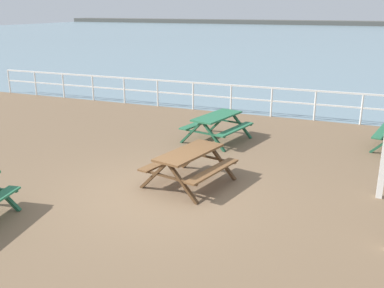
# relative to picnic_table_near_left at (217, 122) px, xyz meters

# --- Properties ---
(ground_plane) EXTENTS (30.00, 24.00, 0.20)m
(ground_plane) POSITION_rel_picnic_table_near_left_xyz_m (0.09, -4.16, -0.68)
(ground_plane) COLOR brown
(sea_band) EXTENTS (142.00, 90.00, 0.01)m
(sea_band) POSITION_rel_picnic_table_near_left_xyz_m (0.09, 48.59, -0.58)
(sea_band) COLOR gray
(sea_band) RESTS_ON ground
(distant_shoreline) EXTENTS (142.00, 6.00, 1.80)m
(distant_shoreline) POSITION_rel_picnic_table_near_left_xyz_m (0.09, 91.59, -0.58)
(distant_shoreline) COLOR #4C4C47
(distant_shoreline) RESTS_ON ground
(seaward_railing) EXTENTS (23.07, 0.07, 1.08)m
(seaward_railing) POSITION_rel_picnic_table_near_left_xyz_m (0.09, 3.59, 0.15)
(seaward_railing) COLOR white
(seaward_railing) RESTS_ON ground
(picnic_table_near_left) EXTENTS (1.87, 2.09, 0.80)m
(picnic_table_near_left) POSITION_rel_picnic_table_near_left_xyz_m (0.00, 0.00, 0.00)
(picnic_table_near_left) COLOR #286B47
(picnic_table_near_left) RESTS_ON ground
(picnic_table_near_right) EXTENTS (1.87, 2.09, 0.80)m
(picnic_table_near_right) POSITION_rel_picnic_table_near_left_xyz_m (0.52, -3.41, 0.00)
(picnic_table_near_right) COLOR brown
(picnic_table_near_right) RESTS_ON ground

